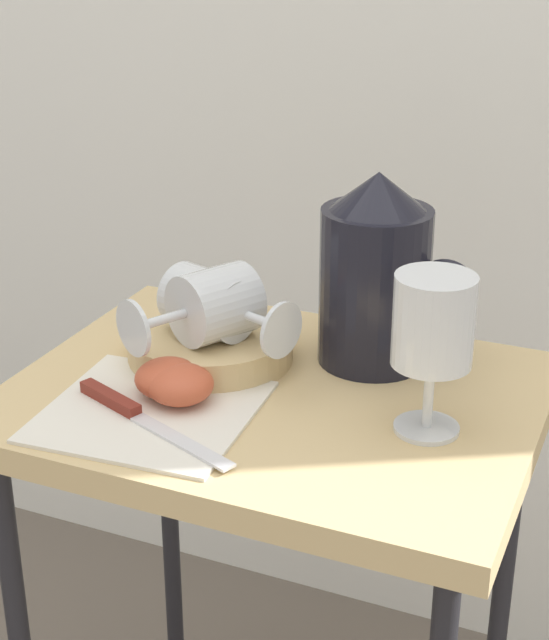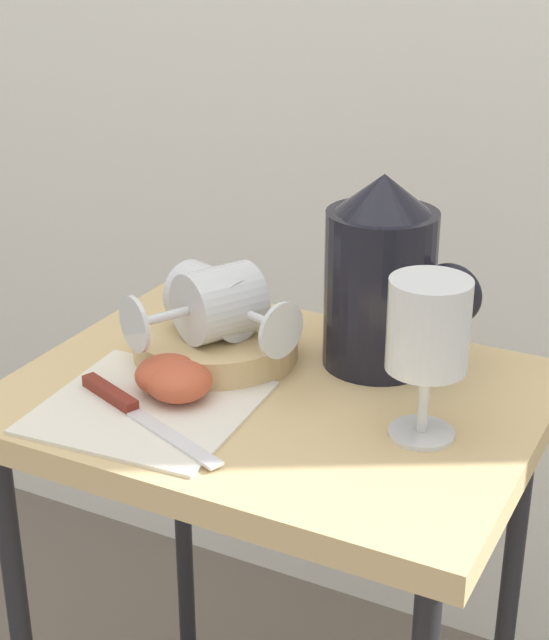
# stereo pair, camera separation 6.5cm
# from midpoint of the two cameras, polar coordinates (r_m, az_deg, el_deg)

# --- Properties ---
(curtain_drape) EXTENTS (2.40, 0.03, 1.97)m
(curtain_drape) POSITION_cam_midpoint_polar(r_m,az_deg,el_deg) (1.43, 7.17, 16.60)
(curtain_drape) COLOR white
(curtain_drape) RESTS_ON ground_plane
(table) EXTENTS (0.54, 0.42, 0.66)m
(table) POSITION_cam_midpoint_polar(r_m,az_deg,el_deg) (1.09, -1.71, -7.44)
(table) COLOR tan
(table) RESTS_ON ground_plane
(linen_napkin) EXTENTS (0.21, 0.21, 0.00)m
(linen_napkin) POSITION_cam_midpoint_polar(r_m,az_deg,el_deg) (1.02, -8.84, -5.13)
(linen_napkin) COLOR silver
(linen_napkin) RESTS_ON table
(basket_tray) EXTENTS (0.18, 0.18, 0.03)m
(basket_tray) POSITION_cam_midpoint_polar(r_m,az_deg,el_deg) (1.12, -5.29, -1.41)
(basket_tray) COLOR tan
(basket_tray) RESTS_ON table
(pitcher) EXTENTS (0.17, 0.12, 0.21)m
(pitcher) POSITION_cam_midpoint_polar(r_m,az_deg,el_deg) (1.09, 4.03, 1.91)
(pitcher) COLOR black
(pitcher) RESTS_ON table
(wine_glass_upright) EXTENTS (0.08, 0.08, 0.16)m
(wine_glass_upright) POSITION_cam_midpoint_polar(r_m,az_deg,el_deg) (0.94, 7.00, -0.55)
(wine_glass_upright) COLOR silver
(wine_glass_upright) RESTS_ON table
(wine_glass_tipped_near) EXTENTS (0.17, 0.11, 0.07)m
(wine_glass_tipped_near) POSITION_cam_midpoint_polar(r_m,az_deg,el_deg) (1.09, -5.24, 0.93)
(wine_glass_tipped_near) COLOR silver
(wine_glass_tipped_near) RESTS_ON basket_tray
(wine_glass_tipped_far) EXTENTS (0.13, 0.16, 0.08)m
(wine_glass_tipped_far) POSITION_cam_midpoint_polar(r_m,az_deg,el_deg) (1.08, -5.26, 0.82)
(wine_glass_tipped_far) COLOR silver
(wine_glass_tipped_far) RESTS_ON basket_tray
(apple_half_left) EXTENTS (0.07, 0.07, 0.04)m
(apple_half_left) POSITION_cam_midpoint_polar(r_m,az_deg,el_deg) (1.03, -7.14, -3.65)
(apple_half_left) COLOR #C15133
(apple_half_left) RESTS_ON linen_napkin
(apple_half_right) EXTENTS (0.07, 0.07, 0.04)m
(apple_half_right) POSITION_cam_midpoint_polar(r_m,az_deg,el_deg) (1.04, -7.81, -3.29)
(apple_half_right) COLOR #C15133
(apple_half_right) RESTS_ON linen_napkin
(knife) EXTENTS (0.21, 0.10, 0.01)m
(knife) POSITION_cam_midpoint_polar(r_m,az_deg,el_deg) (1.01, -9.90, -5.12)
(knife) COLOR silver
(knife) RESTS_ON linen_napkin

